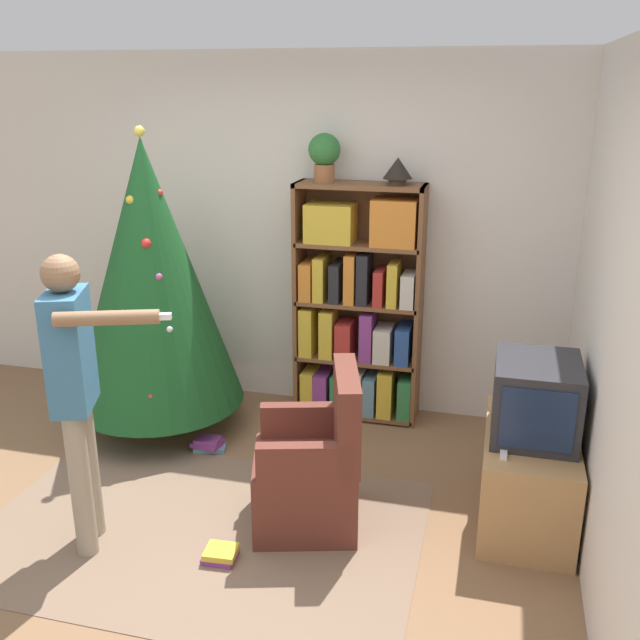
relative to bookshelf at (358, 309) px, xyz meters
name	(u,v)px	position (x,y,z in m)	size (l,w,h in m)	color
ground_plane	(194,553)	(-0.50, -1.86, -0.83)	(14.00, 14.00, 0.00)	#846042
wall_back	(299,235)	(-0.50, 0.23, 0.47)	(8.00, 0.10, 2.60)	silver
wall_right	(636,362)	(1.53, -1.86, 0.47)	(0.10, 8.00, 2.60)	silver
area_rug	(201,531)	(-0.54, -1.67, -0.82)	(2.43, 1.63, 0.01)	#7F6651
bookshelf	(358,309)	(0.00, 0.00, 0.00)	(0.90, 0.30, 1.73)	brown
tv_stand	(527,477)	(1.21, -1.09, -0.56)	(0.50, 0.92, 0.54)	tan
television	(536,399)	(1.21, -1.09, -0.07)	(0.45, 0.54, 0.43)	#28282D
game_remote	(504,453)	(1.06, -1.37, -0.28)	(0.04, 0.12, 0.02)	white
christmas_tree	(151,276)	(-1.33, -0.55, 0.30)	(1.20, 1.20, 2.12)	#4C3323
armchair	(312,472)	(0.04, -1.42, -0.51)	(0.70, 0.69, 0.92)	brown
standing_person	(75,381)	(-1.07, -1.90, 0.12)	(0.72, 0.44, 1.61)	#9E937F
potted_plant	(324,154)	(-0.25, 0.01, 1.09)	(0.22, 0.22, 0.33)	#935B38
table_lamp	(398,169)	(0.25, 0.01, 1.00)	(0.20, 0.20, 0.18)	#473828
book_pile_near_tree	(209,444)	(-0.86, -0.80, -0.78)	(0.24, 0.18, 0.10)	#5B899E
book_pile_by_chair	(221,554)	(-0.34, -1.88, -0.80)	(0.18, 0.16, 0.07)	#843889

